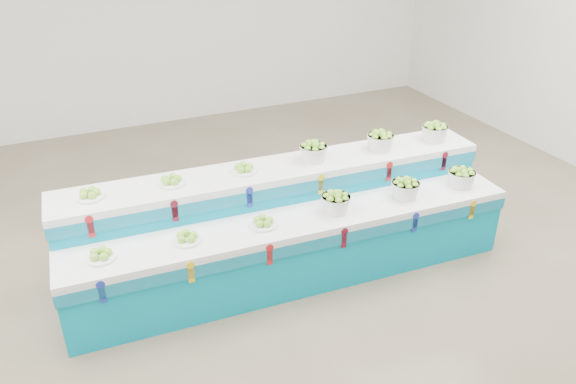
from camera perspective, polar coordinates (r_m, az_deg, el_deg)
The scene contains 14 objects.
ground at distance 5.44m, azimuth -1.44°, elevation -10.35°, with size 10.00×10.00×0.00m, color brown.
display_stand at distance 5.51m, azimuth 0.00°, elevation -3.30°, with size 4.38×1.12×1.02m, color #0292B6, non-canonical shape.
plate_lower_left at distance 4.87m, azimuth -18.71°, elevation -6.08°, with size 0.25×0.25×0.10m, color white.
plate_lower_mid at distance 4.92m, azimuth -10.36°, elevation -4.56°, with size 0.25×0.25×0.10m, color white.
plate_lower_right at distance 5.06m, azimuth -2.58°, elevation -3.06°, with size 0.25×0.25×0.10m, color white.
basket_lower_left at distance 5.28m, azimuth 4.93°, elevation -1.01°, with size 0.28×0.28×0.21m, color silver, non-canonical shape.
basket_lower_mid at distance 5.62m, azimuth 11.95°, elevation 0.40°, with size 0.28×0.28×0.21m, color silver, non-canonical shape.
basket_lower_right at distance 6.00m, azimuth 17.39°, elevation 1.49°, with size 0.28×0.28×0.21m, color silver, non-canonical shape.
plate_upper_left at distance 5.19m, azimuth -19.71°, elevation -0.15°, with size 0.25×0.25×0.10m, color white.
plate_upper_mid at distance 5.24m, azimuth -11.90°, elevation 1.22°, with size 0.25×0.25×0.10m, color white.
plate_upper_right at distance 5.37m, azimuth -4.55°, elevation 2.49°, with size 0.25×0.25×0.10m, color white.
basket_upper_left at distance 5.58m, azimuth 2.62°, elevation 4.21°, with size 0.28×0.28×0.21m, color silver, non-canonical shape.
basket_upper_mid at distance 5.91m, azimuth 9.45°, elevation 5.26°, with size 0.28×0.28×0.21m, color silver, non-canonical shape.
basket_upper_right at distance 6.26m, azimuth 14.81°, elevation 6.03°, with size 0.28×0.28×0.21m, color silver, non-canonical shape.
Camera 1 is at (-1.61, -3.94, 3.39)m, focal length 34.61 mm.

